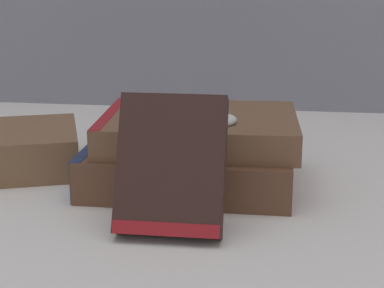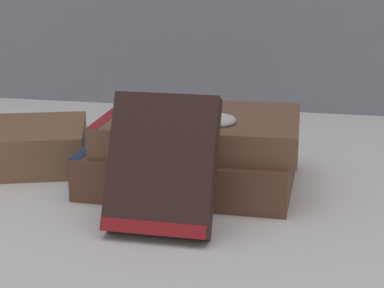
{
  "view_description": "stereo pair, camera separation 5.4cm",
  "coord_description": "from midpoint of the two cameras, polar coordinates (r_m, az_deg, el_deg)",
  "views": [
    {
      "loc": [
        0.09,
        -0.64,
        0.24
      ],
      "look_at": [
        0.01,
        0.01,
        0.05
      ],
      "focal_mm": 60.0,
      "sensor_mm": 36.0,
      "label": 1
    },
    {
      "loc": [
        0.14,
        -0.63,
        0.24
      ],
      "look_at": [
        0.01,
        0.01,
        0.05
      ],
      "focal_mm": 60.0,
      "sensor_mm": 36.0,
      "label": 2
    }
  ],
  "objects": [
    {
      "name": "ground_plane",
      "position": [
        0.69,
        -2.76,
        -4.41
      ],
      "size": [
        3.0,
        3.0,
        0.0
      ],
      "primitive_type": "plane",
      "color": "white"
    },
    {
      "name": "pocket_watch",
      "position": [
        0.66,
        -0.29,
        2.16
      ],
      "size": [
        0.05,
        0.05,
        0.01
      ],
      "color": "silver",
      "rests_on": "book_flat_top"
    },
    {
      "name": "book_flat_top",
      "position": [
        0.7,
        -1.95,
        1.3
      ],
      "size": [
        0.22,
        0.17,
        0.03
      ],
      "rotation": [
        0.0,
        0.0,
        0.04
      ],
      "color": "brown",
      "rests_on": "book_flat_bottom"
    },
    {
      "name": "book_leaning_front",
      "position": [
        0.58,
        -4.28,
        -2.43
      ],
      "size": [
        0.1,
        0.07,
        0.12
      ],
      "rotation": [
        -0.44,
        0.0,
        0.0
      ],
      "color": "#331E19",
      "rests_on": "ground_plane"
    },
    {
      "name": "book_flat_bottom",
      "position": [
        0.71,
        -2.83,
        -1.73
      ],
      "size": [
        0.22,
        0.17,
        0.05
      ],
      "rotation": [
        0.0,
        0.0,
        -0.0
      ],
      "color": "brown",
      "rests_on": "ground_plane"
    },
    {
      "name": "reading_glasses",
      "position": [
        0.87,
        -5.47,
        0.02
      ],
      "size": [
        0.11,
        0.07,
        0.0
      ],
      "rotation": [
        0.0,
        0.0,
        -0.28
      ],
      "color": "black",
      "rests_on": "ground_plane"
    }
  ]
}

